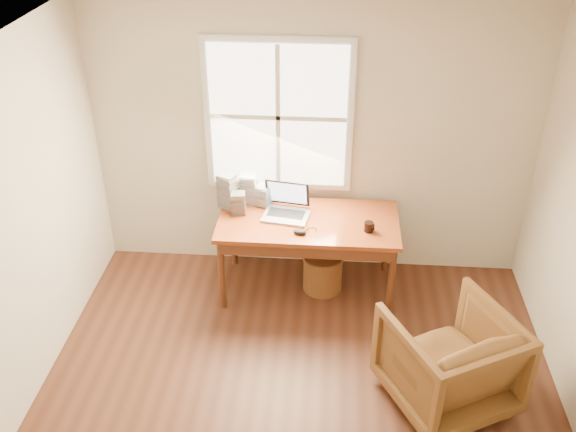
# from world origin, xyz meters

# --- Properties ---
(room_shell) EXTENTS (4.04, 4.54, 2.64)m
(room_shell) POSITION_xyz_m (-0.02, 0.16, 1.32)
(room_shell) COLOR #4E291B
(room_shell) RESTS_ON ground
(desk) EXTENTS (1.60, 0.80, 0.04)m
(desk) POSITION_xyz_m (0.00, 1.80, 0.73)
(desk) COLOR brown
(desk) RESTS_ON room_shell
(armchair) EXTENTS (1.14, 1.15, 0.78)m
(armchair) POSITION_xyz_m (1.10, 0.51, 0.39)
(armchair) COLOR brown
(armchair) RESTS_ON room_shell
(wicker_stool) EXTENTS (0.36, 0.36, 0.36)m
(wicker_stool) POSITION_xyz_m (0.14, 1.80, 0.18)
(wicker_stool) COLOR brown
(wicker_stool) RESTS_ON room_shell
(laptop) EXTENTS (0.49, 0.51, 0.32)m
(laptop) POSITION_xyz_m (-0.20, 1.82, 0.91)
(laptop) COLOR #ACAEB3
(laptop) RESTS_ON desk
(mouse) EXTENTS (0.12, 0.08, 0.04)m
(mouse) POSITION_xyz_m (-0.06, 1.56, 0.77)
(mouse) COLOR black
(mouse) RESTS_ON desk
(coffee_mug) EXTENTS (0.10, 0.10, 0.09)m
(coffee_mug) POSITION_xyz_m (0.52, 1.65, 0.79)
(coffee_mug) COLOR black
(coffee_mug) RESTS_ON desk
(cd_stack_a) EXTENTS (0.15, 0.14, 0.28)m
(cd_stack_a) POSITION_xyz_m (-0.57, 2.07, 0.89)
(cd_stack_a) COLOR silver
(cd_stack_a) RESTS_ON desk
(cd_stack_b) EXTENTS (0.14, 0.13, 0.20)m
(cd_stack_b) POSITION_xyz_m (-0.64, 1.87, 0.85)
(cd_stack_b) COLOR #25252A
(cd_stack_b) RESTS_ON desk
(cd_stack_c) EXTENTS (0.18, 0.18, 0.33)m
(cd_stack_c) POSITION_xyz_m (-0.75, 1.97, 0.91)
(cd_stack_c) COLOR #9898A4
(cd_stack_c) RESTS_ON desk
(cd_stack_d) EXTENTS (0.19, 0.18, 0.19)m
(cd_stack_d) POSITION_xyz_m (-0.43, 2.04, 0.84)
(cd_stack_d) COLOR silver
(cd_stack_d) RESTS_ON desk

